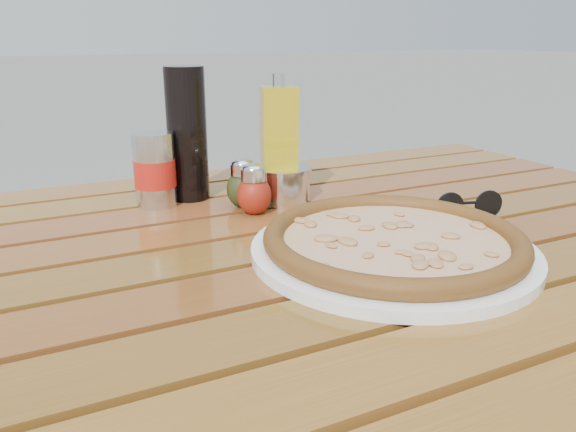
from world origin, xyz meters
name	(u,v)px	position (x,y,z in m)	size (l,w,h in m)	color
table	(294,291)	(0.00, 0.00, 0.67)	(1.40, 0.90, 0.75)	#3B220D
plate	(393,251)	(0.09, -0.10, 0.76)	(0.36, 0.36, 0.01)	white
pizza	(393,239)	(0.09, -0.10, 0.77)	(0.40, 0.40, 0.03)	#FFE2B6
pepper_shaker	(254,190)	(0.00, 0.14, 0.79)	(0.07, 0.07, 0.08)	#A62513
oregano_shaker	(243,184)	(0.00, 0.18, 0.79)	(0.07, 0.07, 0.08)	#323A17
dark_bottle	(187,134)	(-0.07, 0.27, 0.86)	(0.07, 0.07, 0.22)	black
soda_can	(155,171)	(-0.13, 0.25, 0.81)	(0.07, 0.07, 0.12)	silver
olive_oil_cruet	(279,145)	(0.06, 0.18, 0.85)	(0.07, 0.07, 0.21)	#B29913
parmesan_tin	(283,184)	(0.07, 0.18, 0.78)	(0.11, 0.11, 0.07)	white
sunglasses	(468,206)	(0.29, -0.02, 0.77)	(0.11, 0.05, 0.04)	black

